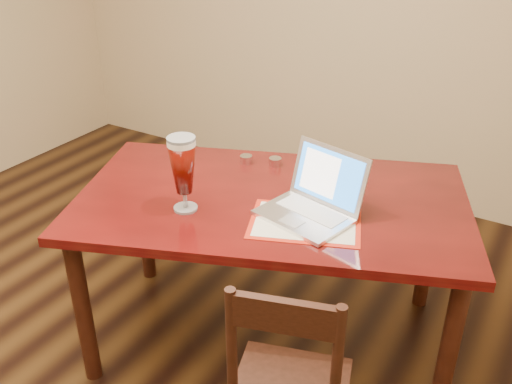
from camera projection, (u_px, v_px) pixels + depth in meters
The scene contains 1 object.
dining_table at pixel (270, 214), 2.53m from camera, with size 1.93×1.51×1.13m.
Camera 1 is at (1.57, -1.16, 2.00)m, focal length 40.00 mm.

